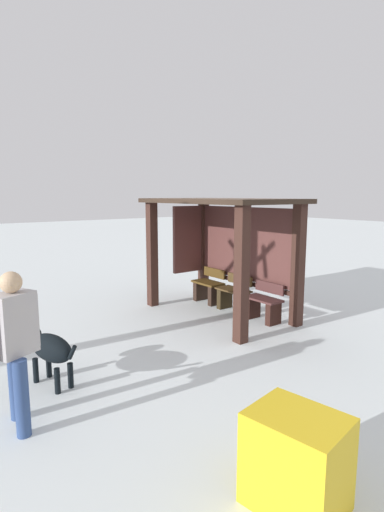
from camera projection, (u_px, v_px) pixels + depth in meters
name	position (u px, v px, depth m)	size (l,w,h in m)	color
ground_plane	(218.00, 314.00, 7.91)	(60.00, 60.00, 0.00)	silver
bus_shelter	(223.00, 231.00, 7.86)	(3.12, 1.80, 2.30)	#382019
bench_left_inside	(209.00, 288.00, 8.76)	(0.73, 0.40, 0.75)	#4C3514
bench_center_inside	(234.00, 296.00, 8.11)	(0.73, 0.40, 0.74)	#48351B
bench_right_inside	(264.00, 305.00, 7.46)	(0.73, 0.37, 0.73)	#492827
person_walking	(15.00, 339.00, 3.93)	(0.55, 0.57, 1.64)	#B1ACAE
dog	(48.00, 347.00, 4.95)	(1.06, 0.49, 0.68)	black
grit_bin	(296.00, 461.00, 2.99)	(0.70, 0.56, 0.75)	yellow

